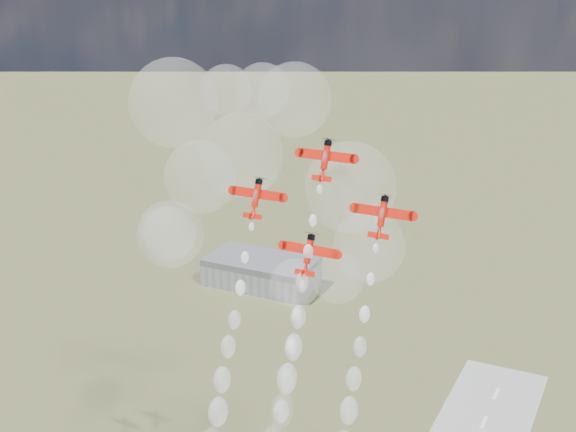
{
  "coord_description": "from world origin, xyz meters",
  "views": [
    {
      "loc": [
        40.78,
        -127.12,
        152.1
      ],
      "look_at": [
        -21.59,
        3.18,
        102.84
      ],
      "focal_mm": 50.0,
      "sensor_mm": 36.0,
      "label": 1
    }
  ],
  "objects_px": {
    "plane_right": "(382,216)",
    "hangar": "(262,271)",
    "plane_left": "(256,197)",
    "plane_lead": "(325,159)",
    "plane_slot": "(308,254)"
  },
  "relations": [
    {
      "from": "plane_left",
      "to": "plane_slot",
      "type": "distance_m",
      "value": 15.61
    },
    {
      "from": "hangar",
      "to": "plane_lead",
      "type": "distance_m",
      "value": 228.97
    },
    {
      "from": "plane_left",
      "to": "plane_right",
      "type": "distance_m",
      "value": 25.58
    },
    {
      "from": "plane_left",
      "to": "plane_right",
      "type": "bearing_deg",
      "value": 0.0
    },
    {
      "from": "hangar",
      "to": "plane_left",
      "type": "height_order",
      "value": "plane_left"
    },
    {
      "from": "plane_right",
      "to": "hangar",
      "type": "bearing_deg",
      "value": 123.52
    },
    {
      "from": "hangar",
      "to": "plane_lead",
      "type": "bearing_deg",
      "value": -58.92
    },
    {
      "from": "plane_slot",
      "to": "hangar",
      "type": "bearing_deg",
      "value": 120.03
    },
    {
      "from": "plane_right",
      "to": "plane_slot",
      "type": "relative_size",
      "value": 1.0
    },
    {
      "from": "plane_lead",
      "to": "plane_left",
      "type": "bearing_deg",
      "value": -163.96
    },
    {
      "from": "hangar",
      "to": "plane_lead",
      "type": "xyz_separation_m",
      "value": [
        104.41,
        -173.24,
        107.31
      ]
    },
    {
      "from": "hangar",
      "to": "plane_slot",
      "type": "distance_m",
      "value": 227.58
    },
    {
      "from": "plane_right",
      "to": "plane_slot",
      "type": "distance_m",
      "value": 15.61
    },
    {
      "from": "plane_left",
      "to": "plane_right",
      "type": "xyz_separation_m",
      "value": [
        25.58,
        0.0,
        0.0
      ]
    },
    {
      "from": "plane_lead",
      "to": "plane_left",
      "type": "xyz_separation_m",
      "value": [
        -12.79,
        -3.68,
        -8.16
      ]
    }
  ]
}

